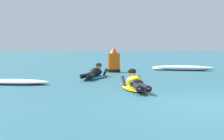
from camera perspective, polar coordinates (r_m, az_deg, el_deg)
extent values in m
plane|color=#2D6B7A|center=(17.35, 3.61, -0.07)|extent=(120.00, 120.00, 0.00)
ellipsoid|color=yellow|center=(10.14, 3.21, -2.49)|extent=(0.63, 1.96, 0.07)
ellipsoid|color=yellow|center=(11.05, 2.46, -1.93)|extent=(0.22, 0.20, 0.06)
ellipsoid|color=yellow|center=(10.17, 3.17, -1.54)|extent=(0.41, 0.65, 0.34)
ellipsoid|color=black|center=(9.81, 3.52, -1.91)|extent=(0.34, 0.29, 0.20)
cylinder|color=black|center=(9.23, 3.61, -2.45)|extent=(0.18, 0.86, 0.14)
ellipsoid|color=black|center=(8.80, 3.92, -2.74)|extent=(0.10, 0.22, 0.08)
cylinder|color=black|center=(9.26, 4.59, -2.43)|extent=(0.21, 0.87, 0.14)
ellipsoid|color=black|center=(8.84, 5.25, -2.72)|extent=(0.10, 0.22, 0.08)
cylinder|color=black|center=(10.50, 1.68, -1.81)|extent=(0.10, 0.59, 0.34)
sphere|color=tan|center=(10.89, 1.41, -2.15)|extent=(0.09, 0.09, 0.09)
cylinder|color=black|center=(10.55, 4.06, -1.80)|extent=(0.10, 0.59, 0.34)
sphere|color=tan|center=(10.92, 3.73, -2.14)|extent=(0.09, 0.09, 0.09)
sphere|color=tan|center=(10.53, 2.85, -0.36)|extent=(0.21, 0.21, 0.21)
ellipsoid|color=black|center=(10.51, 2.87, -0.21)|extent=(0.22, 0.20, 0.16)
ellipsoid|color=#2DB2D1|center=(13.57, -2.33, -0.94)|extent=(1.22, 2.42, 0.07)
ellipsoid|color=#2DB2D1|center=(14.66, -1.29, -0.56)|extent=(0.26, 0.25, 0.06)
ellipsoid|color=black|center=(13.61, -2.28, -0.23)|extent=(0.58, 0.80, 0.35)
ellipsoid|color=black|center=(13.21, -2.71, -0.48)|extent=(0.40, 0.36, 0.20)
cylinder|color=black|center=(12.68, -3.69, -0.79)|extent=(0.42, 0.85, 0.14)
ellipsoid|color=black|center=(12.28, -4.31, -0.94)|extent=(0.16, 0.24, 0.08)
cylinder|color=black|center=(12.64, -2.99, -0.81)|extent=(0.32, 0.86, 0.14)
ellipsoid|color=black|center=(12.22, -3.37, -0.96)|extent=(0.16, 0.24, 0.08)
cylinder|color=black|center=(14.04, -2.78, -0.44)|extent=(0.24, 0.56, 0.32)
sphere|color=tan|center=(14.41, -2.42, -0.74)|extent=(0.09, 0.09, 0.09)
cylinder|color=black|center=(13.92, -1.04, -0.47)|extent=(0.24, 0.56, 0.32)
sphere|color=tan|center=(14.27, -0.74, -0.78)|extent=(0.09, 0.09, 0.09)
sphere|color=tan|center=(14.00, -1.88, 0.63)|extent=(0.21, 0.21, 0.21)
ellipsoid|color=#47331E|center=(13.98, -1.90, 0.74)|extent=(0.27, 0.25, 0.16)
ellipsoid|color=white|center=(17.54, 9.98, 0.30)|extent=(2.75, 1.59, 0.23)
ellipsoid|color=white|center=(17.57, 12.20, 0.16)|extent=(1.02, 0.66, 0.16)
ellipsoid|color=white|center=(17.59, 7.33, 0.16)|extent=(0.98, 0.36, 0.12)
ellipsoid|color=white|center=(11.59, -13.52, -1.64)|extent=(2.04, 1.17, 0.15)
ellipsoid|color=white|center=(11.53, -11.10, -1.74)|extent=(0.78, 0.60, 0.10)
cylinder|color=#EA5B0F|center=(16.28, 0.25, 1.05)|extent=(0.51, 0.51, 0.76)
cone|color=#EA5B0F|center=(16.26, 0.25, 2.81)|extent=(0.36, 0.36, 0.24)
cylinder|color=black|center=(16.30, 0.25, -0.09)|extent=(0.53, 0.53, 0.12)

